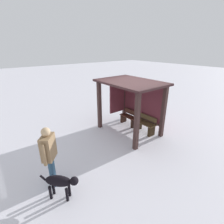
{
  "coord_description": "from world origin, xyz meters",
  "views": [
    {
      "loc": [
        4.72,
        -4.71,
        3.57
      ],
      "look_at": [
        -0.39,
        -0.65,
        0.97
      ],
      "focal_mm": 26.46,
      "sensor_mm": 36.0,
      "label": 1
    }
  ],
  "objects_px": {
    "bench_center_inside": "(145,125)",
    "dog": "(61,182)",
    "bus_shelter": "(132,94)",
    "person_walking": "(49,152)",
    "bench_left_inside": "(129,118)"
  },
  "relations": [
    {
      "from": "bench_left_inside",
      "to": "bench_center_inside",
      "type": "distance_m",
      "value": 1.03
    },
    {
      "from": "bench_center_inside",
      "to": "person_walking",
      "type": "xyz_separation_m",
      "value": [
        0.38,
        -4.26,
        0.69
      ]
    },
    {
      "from": "bench_left_inside",
      "to": "dog",
      "type": "xyz_separation_m",
      "value": [
        2.03,
        -4.26,
        0.17
      ]
    },
    {
      "from": "bench_left_inside",
      "to": "dog",
      "type": "bearing_deg",
      "value": -64.55
    },
    {
      "from": "bus_shelter",
      "to": "bench_center_inside",
      "type": "relative_size",
      "value": 2.88
    },
    {
      "from": "bus_shelter",
      "to": "dog",
      "type": "distance_m",
      "value": 4.47
    },
    {
      "from": "person_walking",
      "to": "dog",
      "type": "bearing_deg",
      "value": -0.08
    },
    {
      "from": "person_walking",
      "to": "dog",
      "type": "xyz_separation_m",
      "value": [
        0.62,
        -0.0,
        -0.53
      ]
    },
    {
      "from": "bench_left_inside",
      "to": "dog",
      "type": "distance_m",
      "value": 4.72
    },
    {
      "from": "bench_center_inside",
      "to": "dog",
      "type": "xyz_separation_m",
      "value": [
        0.99,
        -4.26,
        0.16
      ]
    },
    {
      "from": "bench_left_inside",
      "to": "bench_center_inside",
      "type": "height_order",
      "value": "bench_center_inside"
    },
    {
      "from": "bus_shelter",
      "to": "bench_center_inside",
      "type": "bearing_deg",
      "value": 22.04
    },
    {
      "from": "person_walking",
      "to": "bench_center_inside",
      "type": "bearing_deg",
      "value": 95.08
    },
    {
      "from": "bus_shelter",
      "to": "bench_center_inside",
      "type": "xyz_separation_m",
      "value": [
        0.64,
        0.26,
        -1.32
      ]
    },
    {
      "from": "person_walking",
      "to": "dog",
      "type": "relative_size",
      "value": 2.26
    }
  ]
}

